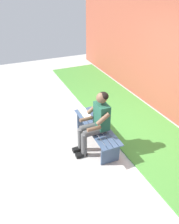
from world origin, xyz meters
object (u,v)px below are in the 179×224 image
book_open (85,113)px  person_seated (96,121)px  bench_near (96,130)px  apple (96,117)px

book_open → person_seated: bearing=175.8°
person_seated → book_open: size_ratio=2.97×
bench_near → book_open: size_ratio=3.68×
book_open → apple: bearing=-158.7°
person_seated → apple: person_seated is taller
person_seated → book_open: bearing=-5.7°
apple → book_open: size_ratio=0.19×
bench_near → book_open: book_open is taller
bench_near → person_seated: person_seated is taller
apple → book_open: (0.32, 0.11, -0.03)m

